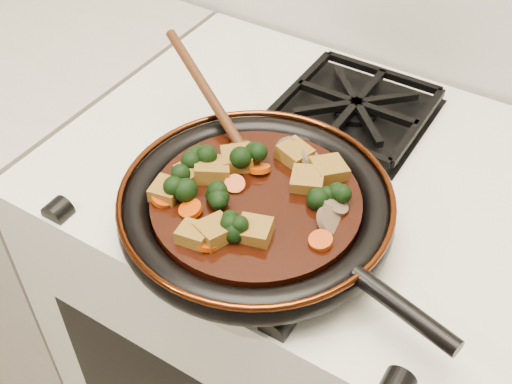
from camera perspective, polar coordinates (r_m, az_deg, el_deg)
The scene contains 32 objects.
stove at distance 1.31m, azimuth 3.93°, elevation -12.32°, with size 0.76×0.60×0.90m, color silver.
burner_grate_front at distance 0.87m, azimuth 0.91°, elevation -1.97°, with size 0.23×0.23×0.03m, color black, non-canonical shape.
burner_grate_back at distance 1.06m, azimuth 8.85°, elevation 7.39°, with size 0.23×0.23×0.03m, color black, non-canonical shape.
skillet at distance 0.83m, azimuth 0.09°, elevation -1.35°, with size 0.48×0.36×0.05m.
braising_sauce at distance 0.83m, azimuth 0.00°, elevation -1.04°, with size 0.27×0.27×0.02m, color black.
tofu_cube_0 at distance 0.77m, azimuth -0.12°, elevation -3.51°, with size 0.04×0.04×0.02m, color brown.
tofu_cube_1 at distance 0.84m, azimuth 4.62°, elevation 1.00°, with size 0.04×0.04×0.02m, color brown.
tofu_cube_2 at distance 0.77m, azimuth -3.64°, elevation -3.55°, with size 0.04×0.04×0.02m, color brown.
tofu_cube_3 at distance 0.85m, azimuth -5.81°, elevation 1.75°, with size 0.03×0.03×0.02m, color brown.
tofu_cube_4 at distance 0.77m, azimuth -5.52°, elevation -3.83°, with size 0.04×0.03×0.02m, color brown.
tofu_cube_5 at distance 0.88m, azimuth 3.44°, elevation 3.41°, with size 0.04×0.04×0.02m, color brown.
tofu_cube_6 at distance 0.83m, azimuth -7.98°, elevation 0.13°, with size 0.04×0.04×0.02m, color brown.
tofu_cube_7 at distance 0.85m, azimuth -4.00°, elevation 1.98°, with size 0.04×0.05×0.02m, color brown.
tofu_cube_8 at distance 0.87m, azimuth -1.70°, elevation 2.94°, with size 0.04×0.04×0.02m, color brown.
tofu_cube_9 at distance 0.86m, azimuth 6.43°, elevation 1.94°, with size 0.04×0.04×0.02m, color brown.
broccoli_floret_0 at distance 0.87m, azimuth -5.19°, elevation 2.75°, with size 0.06×0.06×0.05m, color black, non-canonical shape.
broccoli_floret_1 at distance 0.78m, azimuth -1.58°, elevation -3.05°, with size 0.06×0.06×0.05m, color black, non-canonical shape.
broccoli_floret_2 at distance 0.81m, azimuth 6.43°, elevation -0.74°, with size 0.06×0.06×0.05m, color black, non-canonical shape.
broccoli_floret_3 at distance 0.83m, azimuth -6.73°, elevation 0.42°, with size 0.06×0.06×0.05m, color black, non-canonical shape.
broccoli_floret_4 at distance 0.86m, azimuth -0.79°, elevation 3.06°, with size 0.06×0.06×0.06m, color black, non-canonical shape.
broccoli_floret_5 at distance 0.81m, azimuth -3.45°, elevation -0.58°, with size 0.05×0.05×0.05m, color black, non-canonical shape.
carrot_coin_0 at distance 0.81m, azimuth -5.83°, elevation -1.54°, with size 0.03×0.03×0.01m, color #B73805.
carrot_coin_1 at distance 0.83m, azimuth -8.23°, elevation -0.52°, with size 0.03×0.03×0.01m, color #B73805.
carrot_coin_2 at distance 0.77m, azimuth 5.77°, elevation -4.32°, with size 0.03×0.03×0.01m, color #B73805.
carrot_coin_3 at distance 0.86m, azimuth 0.31°, elevation 2.09°, with size 0.03×0.03×0.01m, color #B73805.
carrot_coin_4 at distance 0.77m, azimuth -4.40°, elevation -4.46°, with size 0.03×0.03×0.01m, color #B73805.
carrot_coin_5 at distance 0.84m, azimuth -1.90°, elevation 0.67°, with size 0.03×0.03×0.01m, color #B73805.
mushroom_slice_0 at distance 0.79m, azimuth 6.51°, elevation -2.52°, with size 0.04×0.04×0.01m, color brown.
mushroom_slice_1 at distance 0.87m, azimuth 4.94°, elevation 2.91°, with size 0.04×0.04×0.01m, color brown.
mushroom_slice_2 at distance 0.81m, azimuth 7.01°, elevation -1.14°, with size 0.04×0.04×0.01m, color brown.
mushroom_slice_3 at distance 0.89m, azimuth 2.86°, elevation 3.90°, with size 0.03×0.03×0.01m, color brown.
wooden_spoon at distance 0.92m, azimuth -3.08°, elevation 6.84°, with size 0.15×0.10×0.24m.
Camera 1 is at (0.30, 1.03, 1.54)m, focal length 45.00 mm.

